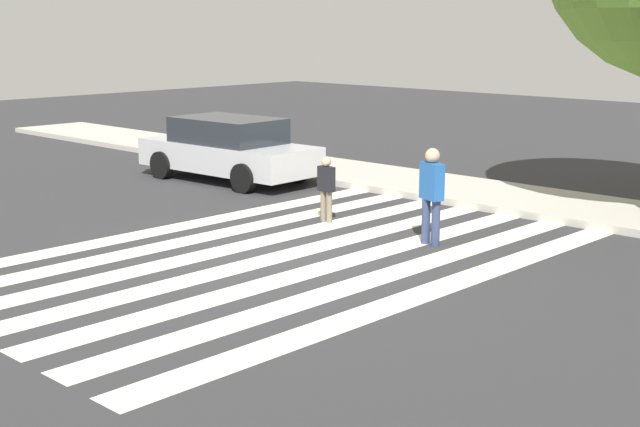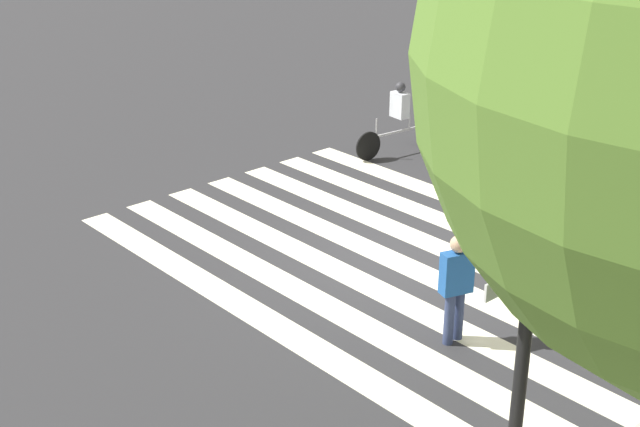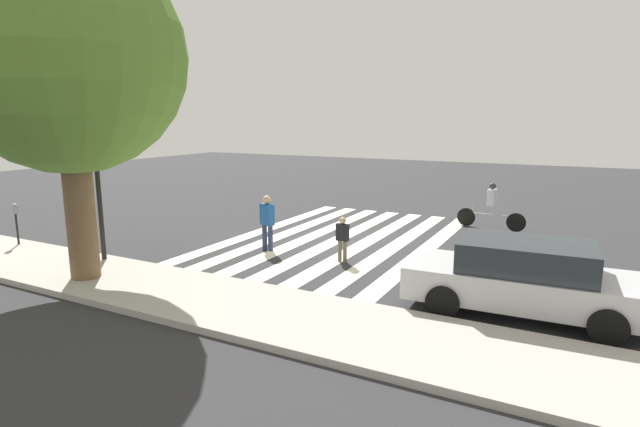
% 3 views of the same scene
% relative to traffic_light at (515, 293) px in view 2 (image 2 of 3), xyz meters
% --- Properties ---
extents(ground_plane, '(60.00, 60.00, 0.00)m').
position_rel_traffic_light_xyz_m(ground_plane, '(-4.22, -5.20, -3.02)').
color(ground_plane, '#2D2D30').
extents(crosswalk_stripes, '(6.09, 10.00, 0.01)m').
position_rel_traffic_light_xyz_m(crosswalk_stripes, '(-4.22, -5.20, -3.02)').
color(crosswalk_stripes, '#F2EDCC').
rests_on(crosswalk_stripes, ground_plane).
extents(traffic_light, '(0.60, 0.50, 4.31)m').
position_rel_traffic_light_xyz_m(traffic_light, '(0.00, 0.00, 0.00)').
color(traffic_light, black).
rests_on(traffic_light, ground_plane).
extents(pedestrian_child_with_backpack, '(0.48, 0.33, 1.59)m').
position_rel_traffic_light_xyz_m(pedestrian_child_with_backpack, '(-3.00, -3.00, -2.12)').
color(pedestrian_child_with_backpack, navy).
rests_on(pedestrian_child_with_backpack, ground_plane).
extents(pedestrian_adult_tall_backpack, '(0.35, 0.18, 1.21)m').
position_rel_traffic_light_xyz_m(pedestrian_adult_tall_backpack, '(-5.39, -2.95, -2.34)').
color(pedestrian_adult_tall_backpack, '#6B6051').
rests_on(pedestrian_adult_tall_backpack, ground_plane).
extents(cyclist_near_curb, '(2.31, 0.42, 1.59)m').
position_rel_traffic_light_xyz_m(cyclist_near_curb, '(-8.17, -8.95, -2.16)').
color(cyclist_near_curb, black).
rests_on(cyclist_near_curb, ground_plane).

